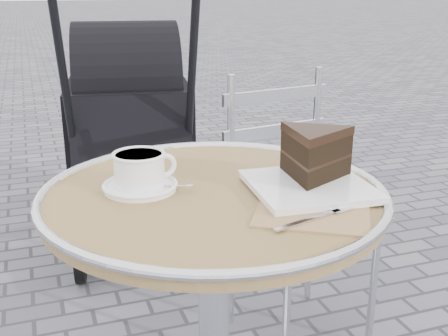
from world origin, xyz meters
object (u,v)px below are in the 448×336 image
object	(u,v)px
cafe_table	(214,262)
bistro_chair	(287,176)
cappuccino_set	(140,173)
baby_stroller	(130,132)
cake_plate_set	(313,161)

from	to	relation	value
cafe_table	bistro_chair	bearing A→B (deg)	51.24
cappuccino_set	baby_stroller	bearing A→B (deg)	72.11
bistro_chair	cake_plate_set	bearing A→B (deg)	-120.50
baby_stroller	cappuccino_set	bearing A→B (deg)	-89.96
cake_plate_set	bistro_chair	distance (m)	0.67
cake_plate_set	baby_stroller	bearing A→B (deg)	99.60
cake_plate_set	bistro_chair	bearing A→B (deg)	73.16
cafe_table	cappuccino_set	xyz separation A→B (m)	(-0.14, 0.06, 0.20)
cappuccino_set	bistro_chair	size ratio (longest dim) A/B	0.20
baby_stroller	cake_plate_set	bearing A→B (deg)	-75.91
cake_plate_set	baby_stroller	size ratio (longest dim) A/B	0.32
cake_plate_set	cappuccino_set	bearing A→B (deg)	166.91
cafe_table	cake_plate_set	distance (m)	0.30
baby_stroller	cafe_table	bearing A→B (deg)	-83.99
cafe_table	bistro_chair	size ratio (longest dim) A/B	0.85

